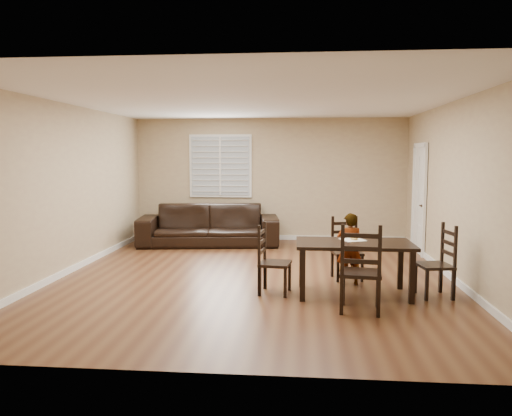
# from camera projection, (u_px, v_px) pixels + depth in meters

# --- Properties ---
(ground) EXTENTS (7.00, 7.00, 0.00)m
(ground) POSITION_uv_depth(u_px,v_px,m) (255.00, 277.00, 7.78)
(ground) COLOR brown
(ground) RESTS_ON ground
(room) EXTENTS (6.04, 7.04, 2.72)m
(room) POSITION_uv_depth(u_px,v_px,m) (258.00, 160.00, 7.77)
(room) COLOR tan
(room) RESTS_ON ground
(dining_table) EXTENTS (1.56, 0.89, 0.72)m
(dining_table) POSITION_uv_depth(u_px,v_px,m) (354.00, 249.00, 6.70)
(dining_table) COLOR black
(dining_table) RESTS_ON ground
(chair_near) EXTENTS (0.49, 0.47, 0.95)m
(chair_near) POSITION_uv_depth(u_px,v_px,m) (345.00, 250.00, 7.70)
(chair_near) COLOR black
(chair_near) RESTS_ON ground
(chair_far) EXTENTS (0.54, 0.51, 1.09)m
(chair_far) POSITION_uv_depth(u_px,v_px,m) (361.00, 274.00, 5.89)
(chair_far) COLOR black
(chair_far) RESTS_ON ground
(chair_left) EXTENTS (0.46, 0.48, 0.96)m
(chair_left) POSITION_uv_depth(u_px,v_px,m) (267.00, 262.00, 6.83)
(chair_left) COLOR black
(chair_left) RESTS_ON ground
(chair_right) EXTENTS (0.48, 0.50, 0.98)m
(chair_right) POSITION_uv_depth(u_px,v_px,m) (443.00, 264.00, 6.64)
(chair_right) COLOR black
(chair_right) RESTS_ON ground
(child) EXTENTS (0.40, 0.28, 1.05)m
(child) POSITION_uv_depth(u_px,v_px,m) (349.00, 249.00, 7.26)
(child) COLOR gray
(child) RESTS_ON ground
(napkin) EXTENTS (0.39, 0.39, 0.00)m
(napkin) POSITION_uv_depth(u_px,v_px,m) (353.00, 240.00, 6.86)
(napkin) COLOR beige
(napkin) RESTS_ON dining_table
(donut) EXTENTS (0.10, 0.10, 0.04)m
(donut) POSITION_uv_depth(u_px,v_px,m) (354.00, 238.00, 6.86)
(donut) COLOR #DDA64F
(donut) RESTS_ON napkin
(sofa) EXTENTS (3.02, 1.48, 0.85)m
(sofa) POSITION_uv_depth(u_px,v_px,m) (209.00, 225.00, 10.52)
(sofa) COLOR black
(sofa) RESTS_ON ground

